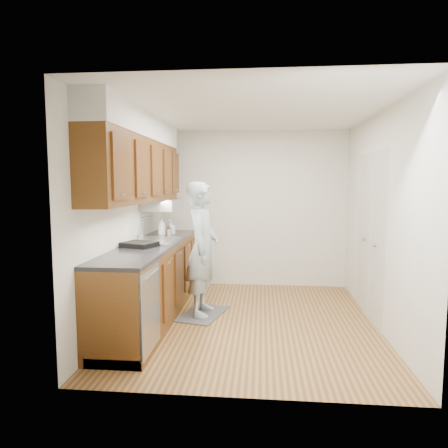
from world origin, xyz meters
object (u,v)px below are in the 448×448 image
object	(u,v)px
dish_rack	(139,244)
person	(202,240)
soap_bottle_c	(171,228)
steel_can	(169,233)
soda_can	(169,231)
soap_bottle_b	(171,227)
soap_bottle_a	(162,227)

from	to	relation	value
dish_rack	person	bearing A→B (deg)	55.09
soap_bottle_c	steel_can	size ratio (longest dim) A/B	1.45
soda_can	steel_can	distance (m)	0.17
soap_bottle_c	soda_can	xyz separation A→B (m)	(0.02, -0.21, -0.02)
soap_bottle_b	soap_bottle_c	size ratio (longest dim) A/B	1.31
soap_bottle_c	soap_bottle_b	bearing A→B (deg)	-77.85
soap_bottle_b	steel_can	distance (m)	0.30
soda_can	soap_bottle_a	bearing A→B (deg)	-132.00
person	soap_bottle_c	bearing A→B (deg)	39.80
soda_can	soap_bottle_c	bearing A→B (deg)	95.94
soap_bottle_b	soap_bottle_c	bearing A→B (deg)	102.15
soap_bottle_b	soda_can	world-z (taller)	soap_bottle_b
person	soda_can	distance (m)	0.80
soda_can	steel_can	size ratio (longest dim) A/B	1.02
steel_can	dish_rack	distance (m)	0.87
soda_can	steel_can	xyz separation A→B (m)	(0.04, -0.17, -0.00)
person	dish_rack	size ratio (longest dim) A/B	5.30
person	soap_bottle_b	size ratio (longest dim) A/B	9.26
soap_bottle_c	steel_can	xyz separation A→B (m)	(0.06, -0.38, -0.02)
soap_bottle_a	steel_can	bearing A→B (deg)	-33.22
soap_bottle_a	soap_bottle_c	world-z (taller)	soap_bottle_a
soda_can	steel_can	world-z (taller)	soda_can
soda_can	soap_bottle_b	bearing A→B (deg)	91.79
person	steel_can	distance (m)	0.65
soap_bottle_c	steel_can	distance (m)	0.38
soap_bottle_b	soap_bottle_c	xyz separation A→B (m)	(-0.02, 0.08, -0.02)
soap_bottle_a	steel_can	world-z (taller)	soap_bottle_a
person	soda_can	size ratio (longest dim) A/B	17.38
soap_bottle_b	steel_can	size ratio (longest dim) A/B	1.91
soap_bottle_c	person	bearing A→B (deg)	-53.12
soap_bottle_a	soda_can	bearing A→B (deg)	48.00
soap_bottle_c	dish_rack	xyz separation A→B (m)	(-0.09, -1.23, -0.05)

